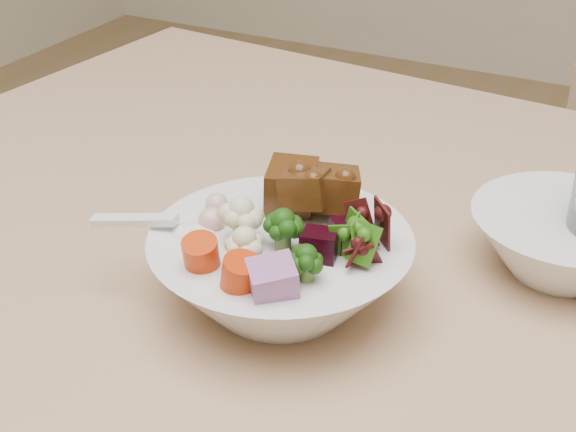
{
  "coord_description": "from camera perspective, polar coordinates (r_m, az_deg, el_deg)",
  "views": [
    {
      "loc": [
        0.13,
        -0.3,
        1.2
      ],
      "look_at": [
        -0.11,
        0.17,
        0.89
      ],
      "focal_mm": 50.0,
      "sensor_mm": 36.0,
      "label": 1
    }
  ],
  "objects": [
    {
      "name": "soup_spoon",
      "position": [
        0.61,
        -7.85,
        -1.03
      ],
      "size": [
        0.1,
        0.04,
        0.02
      ],
      "rotation": [
        0.0,
        0.0,
        0.21
      ],
      "color": "white",
      "rests_on": "food_bowl"
    },
    {
      "name": "food_bowl",
      "position": [
        0.61,
        -0.33,
        -3.48
      ],
      "size": [
        0.2,
        0.2,
        0.11
      ],
      "color": "white",
      "rests_on": "dining_table"
    },
    {
      "name": "side_bowl",
      "position": [
        0.69,
        19.03,
        -1.8
      ],
      "size": [
        0.16,
        0.16,
        0.05
      ],
      "primitive_type": null,
      "color": "white",
      "rests_on": "dining_table"
    }
  ]
}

